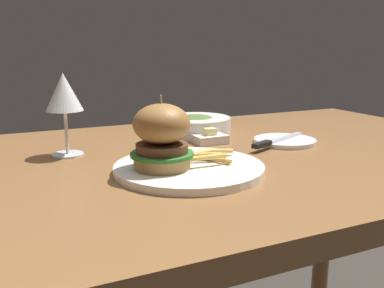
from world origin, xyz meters
TOP-DOWN VIEW (x-y plane):
  - dining_table at (0.00, 0.00)m, footprint 1.44×0.82m
  - main_plate at (-0.10, -0.10)m, footprint 0.27×0.27m
  - burger_sandwich at (-0.15, -0.10)m, footprint 0.11×0.11m
  - fries_pile at (-0.05, -0.09)m, footprint 0.12×0.09m
  - wine_glass at (-0.28, 0.12)m, footprint 0.08×0.08m
  - bread_plate at (0.21, 0.02)m, footprint 0.15×0.15m
  - table_knife at (0.16, -0.00)m, footprint 0.19×0.10m
  - butter_dish at (0.04, 0.09)m, footprint 0.08×0.06m
  - soup_bowl at (0.06, 0.20)m, footprint 0.18×0.18m

SIDE VIEW (x-z plane):
  - dining_table at x=0.00m, z-range 0.28..1.02m
  - bread_plate at x=0.21m, z-range 0.74..0.75m
  - main_plate at x=-0.10m, z-range 0.74..0.75m
  - butter_dish at x=0.04m, z-range 0.73..0.77m
  - table_knife at x=0.16m, z-range 0.75..0.76m
  - fries_pile at x=-0.05m, z-range 0.75..0.77m
  - soup_bowl at x=0.06m, z-range 0.74..0.79m
  - burger_sandwich at x=-0.15m, z-range 0.75..0.88m
  - wine_glass at x=-0.28m, z-range 0.78..0.95m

